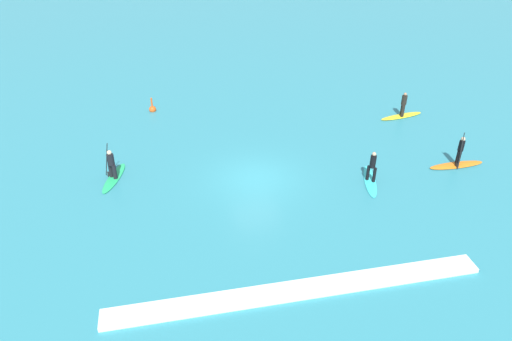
{
  "coord_description": "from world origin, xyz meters",
  "views": [
    {
      "loc": [
        -4.05,
        -19.95,
        13.05
      ],
      "look_at": [
        0.0,
        0.0,
        0.5
      ],
      "focal_mm": 32.52,
      "sensor_mm": 36.0,
      "label": 1
    }
  ],
  "objects_px": {
    "surfer_on_green_board": "(113,171)",
    "marker_buoy": "(153,109)",
    "surfer_on_teal_board": "(371,174)",
    "surfer_on_yellow_board": "(402,111)",
    "surfer_on_orange_board": "(458,160)"
  },
  "relations": [
    {
      "from": "surfer_on_teal_board",
      "to": "surfer_on_orange_board",
      "type": "relative_size",
      "value": 0.97
    },
    {
      "from": "surfer_on_teal_board",
      "to": "surfer_on_orange_board",
      "type": "distance_m",
      "value": 5.28
    },
    {
      "from": "surfer_on_yellow_board",
      "to": "surfer_on_green_board",
      "type": "bearing_deg",
      "value": 2.08
    },
    {
      "from": "surfer_on_teal_board",
      "to": "surfer_on_green_board",
      "type": "height_order",
      "value": "surfer_on_green_board"
    },
    {
      "from": "surfer_on_teal_board",
      "to": "marker_buoy",
      "type": "height_order",
      "value": "surfer_on_teal_board"
    },
    {
      "from": "surfer_on_teal_board",
      "to": "surfer_on_green_board",
      "type": "xyz_separation_m",
      "value": [
        -13.0,
        2.93,
        0.01
      ]
    },
    {
      "from": "surfer_on_orange_board",
      "to": "surfer_on_yellow_board",
      "type": "xyz_separation_m",
      "value": [
        -0.03,
        6.45,
        0.03
      ]
    },
    {
      "from": "surfer_on_green_board",
      "to": "surfer_on_orange_board",
      "type": "distance_m",
      "value": 18.4
    },
    {
      "from": "surfer_on_orange_board",
      "to": "surfer_on_teal_board",
      "type": "bearing_deg",
      "value": 4.55
    },
    {
      "from": "surfer_on_teal_board",
      "to": "surfer_on_green_board",
      "type": "distance_m",
      "value": 13.32
    },
    {
      "from": "marker_buoy",
      "to": "surfer_on_yellow_board",
      "type": "bearing_deg",
      "value": -14.58
    },
    {
      "from": "surfer_on_teal_board",
      "to": "marker_buoy",
      "type": "xyz_separation_m",
      "value": [
        -10.9,
        11.18,
        -0.31
      ]
    },
    {
      "from": "surfer_on_green_board",
      "to": "marker_buoy",
      "type": "relative_size",
      "value": 2.8
    },
    {
      "from": "surfer_on_green_board",
      "to": "surfer_on_orange_board",
      "type": "bearing_deg",
      "value": -80.69
    },
    {
      "from": "surfer_on_green_board",
      "to": "marker_buoy",
      "type": "distance_m",
      "value": 8.51
    }
  ]
}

